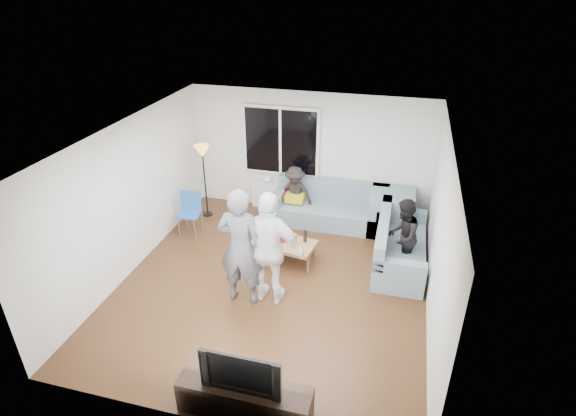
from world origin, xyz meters
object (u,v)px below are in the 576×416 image
(sofa_back_section, at_px, (330,205))
(spectator_right, at_px, (402,236))
(player_right, at_px, (270,249))
(floor_lamp, at_px, (205,182))
(sofa_right_section, at_px, (401,242))
(coffee_table, at_px, (284,251))
(player_left, at_px, (241,247))
(side_chair, at_px, (190,214))
(tv_console, at_px, (245,399))
(spectator_back, at_px, (295,193))
(television, at_px, (243,369))

(sofa_back_section, distance_m, spectator_right, 1.98)
(player_right, distance_m, spectator_right, 2.39)
(sofa_back_section, relative_size, floor_lamp, 1.47)
(sofa_right_section, distance_m, coffee_table, 2.09)
(coffee_table, height_order, player_left, player_left)
(coffee_table, height_order, side_chair, side_chair)
(player_left, bearing_deg, player_right, -166.38)
(sofa_right_section, bearing_deg, player_right, 128.80)
(tv_console, bearing_deg, coffee_table, 96.89)
(coffee_table, distance_m, tv_console, 3.23)
(side_chair, xyz_separation_m, tv_console, (2.44, -3.67, -0.21))
(side_chair, xyz_separation_m, spectator_back, (1.85, 1.13, 0.16))
(side_chair, bearing_deg, coffee_table, -23.82)
(television, bearing_deg, tv_console, 180.00)
(spectator_right, relative_size, tv_console, 0.85)
(floor_lamp, bearing_deg, spectator_right, -13.89)
(sofa_back_section, relative_size, spectator_back, 1.96)
(side_chair, relative_size, player_left, 0.44)
(floor_lamp, height_order, tv_console, floor_lamp)
(side_chair, bearing_deg, floor_lamp, 78.87)
(side_chair, bearing_deg, television, -67.54)
(sofa_right_section, height_order, television, television)
(sofa_right_section, height_order, tv_console, sofa_right_section)
(player_left, distance_m, tv_console, 2.27)
(sofa_back_section, height_order, player_left, player_left)
(player_left, bearing_deg, spectator_right, -148.56)
(television, bearing_deg, spectator_back, 97.00)
(sofa_back_section, distance_m, sofa_right_section, 1.84)
(sofa_right_section, relative_size, coffee_table, 1.82)
(coffee_table, relative_size, tv_console, 0.69)
(player_right, bearing_deg, spectator_right, -141.51)
(sofa_back_section, relative_size, player_left, 1.18)
(sofa_right_section, bearing_deg, tv_console, 156.04)
(floor_lamp, xyz_separation_m, spectator_back, (1.85, 0.32, -0.19))
(sofa_back_section, height_order, spectator_right, spectator_right)
(spectator_right, distance_m, spectator_back, 2.59)
(sofa_right_section, relative_size, side_chair, 2.33)
(coffee_table, xyz_separation_m, spectator_right, (2.02, 0.26, 0.48))
(spectator_back, bearing_deg, tv_console, -78.05)
(sofa_back_section, height_order, coffee_table, sofa_back_section)
(player_right, xyz_separation_m, spectator_back, (-0.28, 2.69, -0.36))
(tv_console, distance_m, television, 0.49)
(side_chair, distance_m, spectator_back, 2.17)
(floor_lamp, distance_m, player_left, 3.00)
(tv_console, bearing_deg, player_right, 98.46)
(sofa_back_section, xyz_separation_m, television, (-0.16, -4.77, 0.29))
(floor_lamp, height_order, television, floor_lamp)
(sofa_right_section, height_order, coffee_table, sofa_right_section)
(sofa_back_section, height_order, television, television)
(spectator_right, distance_m, television, 3.83)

